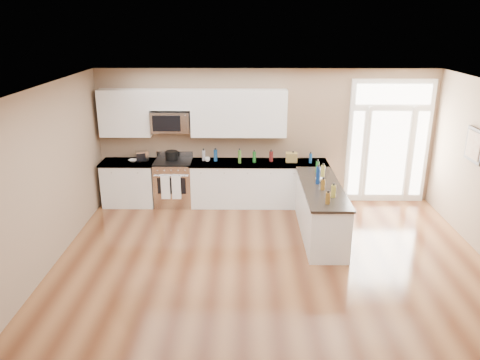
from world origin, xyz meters
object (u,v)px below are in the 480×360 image
Objects in this scene: peninsula_cabinet at (320,212)px; toaster_oven at (142,156)px; stockpot at (172,155)px; kitchen_range at (174,183)px.

toaster_oven reaches higher than peninsula_cabinet.
toaster_oven is (-0.61, -0.05, -0.01)m from stockpot.
peninsula_cabinet is 3.20m from kitchen_range.
peninsula_cabinet is 2.15× the size of kitchen_range.
toaster_oven reaches higher than kitchen_range.
stockpot is (-2.90, 1.55, 0.61)m from peninsula_cabinet.
stockpot reaches higher than toaster_oven.
peninsula_cabinet is 9.59× the size of toaster_oven.
peninsula_cabinet is 3.34m from stockpot.
stockpot reaches higher than peninsula_cabinet.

